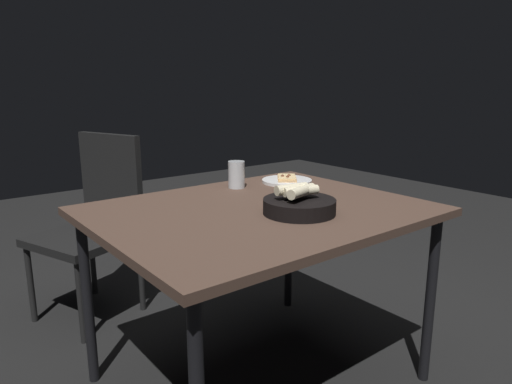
% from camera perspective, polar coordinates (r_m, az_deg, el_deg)
% --- Properties ---
extents(ground, '(8.00, 8.00, 0.00)m').
position_cam_1_polar(ground, '(2.05, 0.38, -22.01)').
color(ground, black).
extents(dining_table, '(1.18, 0.95, 0.73)m').
position_cam_1_polar(dining_table, '(1.75, 0.41, -3.75)').
color(dining_table, '#4D372C').
rests_on(dining_table, ground).
extents(pizza_plate, '(0.23, 0.23, 0.04)m').
position_cam_1_polar(pizza_plate, '(2.17, 3.82, 1.45)').
color(pizza_plate, white).
rests_on(pizza_plate, dining_table).
extents(bread_basket, '(0.26, 0.26, 0.11)m').
position_cam_1_polar(bread_basket, '(1.65, 5.29, -1.54)').
color(bread_basket, black).
rests_on(bread_basket, dining_table).
extents(beer_glass, '(0.07, 0.07, 0.12)m').
position_cam_1_polar(beer_glass, '(2.05, -2.42, 1.99)').
color(beer_glass, silver).
rests_on(beer_glass, dining_table).
extents(chair_near, '(0.57, 0.57, 0.93)m').
position_cam_1_polar(chair_near, '(2.52, -19.05, -2.74)').
color(chair_near, black).
rests_on(chair_near, ground).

